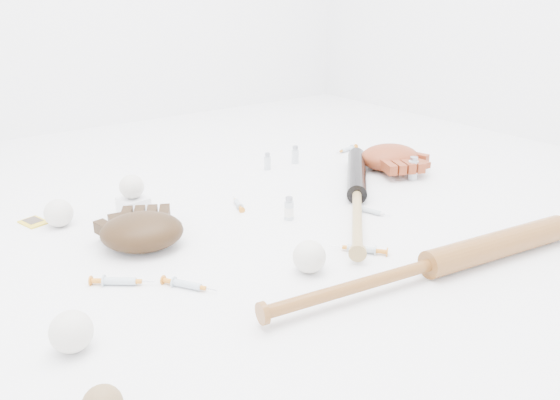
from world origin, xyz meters
TOP-DOWN VIEW (x-y plane):
  - bat_dark at (0.32, -0.00)m, footprint 0.66×0.69m
  - bat_wood at (0.13, -0.45)m, footprint 0.95×0.21m
  - glove_dark at (-0.35, 0.11)m, footprint 0.35×0.35m
  - glove_tan at (0.66, 0.18)m, footprint 0.35×0.35m
  - trading_card at (-0.55, 0.45)m, footprint 0.08×0.09m
  - pedestal at (-0.28, 0.36)m, footprint 0.09×0.09m
  - baseball_on_pedestal at (-0.28, 0.36)m, footprint 0.07×0.07m
  - baseball_left at (-0.64, -0.23)m, footprint 0.08×0.08m
  - baseball_upper at (-0.49, 0.38)m, footprint 0.08×0.08m
  - baseball_mid at (-0.09, -0.26)m, footprint 0.08×0.08m
  - syringe_0 at (-0.48, -0.05)m, footprint 0.15×0.12m
  - syringe_1 at (0.09, -0.26)m, footprint 0.12×0.14m
  - syringe_2 at (0.00, 0.20)m, footprint 0.07×0.13m
  - syringe_3 at (0.30, -0.09)m, footprint 0.06×0.14m
  - syringe_4 at (0.70, 0.45)m, footprint 0.15×0.05m
  - syringe_5 at (-0.36, -0.15)m, footprint 0.11×0.14m
  - vial_0 at (0.29, 0.45)m, footprint 0.02×0.02m
  - vial_1 at (0.42, 0.45)m, footprint 0.03×0.03m
  - vial_2 at (0.07, 0.03)m, footprint 0.03×0.03m
  - vial_3 at (0.65, 0.05)m, footprint 0.03×0.03m

SIDE VIEW (x-z plane):
  - trading_card at x=-0.55m, z-range 0.00..0.00m
  - syringe_2 at x=0.00m, z-range 0.00..0.02m
  - syringe_3 at x=0.30m, z-range 0.00..0.02m
  - syringe_4 at x=0.70m, z-range 0.00..0.02m
  - syringe_5 at x=-0.36m, z-range 0.00..0.02m
  - syringe_1 at x=0.09m, z-range 0.00..0.02m
  - syringe_0 at x=-0.48m, z-range 0.00..0.02m
  - pedestal at x=-0.28m, z-range 0.00..0.04m
  - vial_0 at x=0.29m, z-range 0.00..0.06m
  - bat_dark at x=0.32m, z-range 0.00..0.07m
  - bat_wood at x=0.13m, z-range 0.00..0.07m
  - vial_1 at x=0.42m, z-range 0.00..0.07m
  - vial_2 at x=0.07m, z-range 0.00..0.07m
  - baseball_mid at x=-0.09m, z-range 0.00..0.08m
  - baseball_upper at x=-0.49m, z-range 0.00..0.08m
  - baseball_left at x=-0.64m, z-range 0.00..0.08m
  - vial_3 at x=0.65m, z-range 0.00..0.08m
  - glove_dark at x=-0.35m, z-range 0.00..0.09m
  - glove_tan at x=0.66m, z-range 0.00..0.10m
  - baseball_on_pedestal at x=-0.28m, z-range 0.04..0.12m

